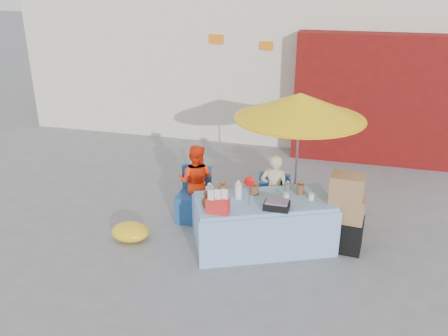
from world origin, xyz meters
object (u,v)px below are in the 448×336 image
(chair_left, at_px, (194,205))
(vendor_orange, at_px, (196,181))
(chair_right, at_px, (272,214))
(umbrella, at_px, (300,106))
(box_stack, at_px, (345,215))
(vendor_beige, at_px, (274,191))
(market_table, at_px, (263,223))

(chair_left, xyz_separation_m, vendor_orange, (0.00, 0.13, 0.35))
(chair_right, relative_size, umbrella, 0.41)
(umbrella, distance_m, box_stack, 1.67)
(chair_right, bearing_deg, chair_left, 178.12)
(vendor_beige, height_order, box_stack, vendor_beige)
(chair_right, distance_m, vendor_orange, 1.30)
(market_table, bearing_deg, chair_right, 61.50)
(market_table, xyz_separation_m, chair_left, (-1.21, 0.52, -0.13))
(vendor_beige, bearing_deg, box_stack, 157.46)
(market_table, relative_size, umbrella, 1.02)
(chair_left, distance_m, chair_right, 1.25)
(vendor_beige, bearing_deg, market_table, 84.48)
(box_stack, bearing_deg, market_table, -167.53)
(vendor_orange, bearing_deg, vendor_beige, 178.12)
(vendor_beige, relative_size, umbrella, 0.57)
(chair_left, bearing_deg, umbrella, 8.50)
(chair_right, xyz_separation_m, vendor_orange, (-1.25, 0.13, 0.35))
(market_table, distance_m, box_stack, 1.15)
(chair_right, bearing_deg, market_table, -96.39)
(vendor_orange, relative_size, vendor_beige, 1.02)
(vendor_beige, bearing_deg, umbrella, -155.32)
(vendor_orange, xyz_separation_m, umbrella, (1.55, 0.15, 1.29))
(chair_right, height_order, vendor_orange, vendor_orange)
(chair_left, distance_m, vendor_beige, 1.30)
(market_table, height_order, chair_right, market_table)
(vendor_orange, xyz_separation_m, box_stack, (2.33, -0.41, -0.08))
(market_table, height_order, box_stack, market_table)
(umbrella, relative_size, box_stack, 1.84)
(chair_left, xyz_separation_m, umbrella, (1.55, 0.28, 1.64))
(vendor_orange, relative_size, box_stack, 1.06)
(vendor_beige, xyz_separation_m, box_stack, (1.08, -0.41, -0.07))
(vendor_beige, bearing_deg, chair_left, 4.24)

